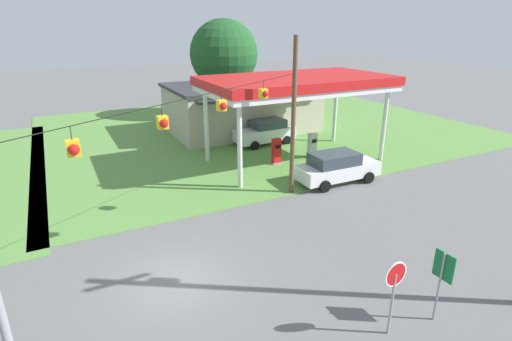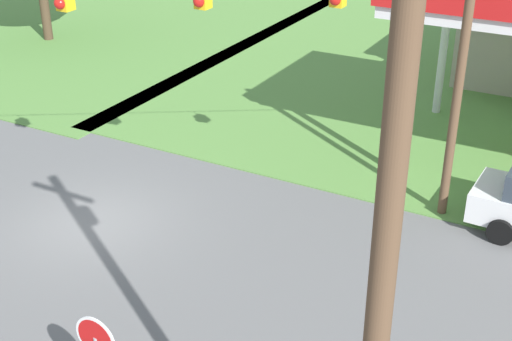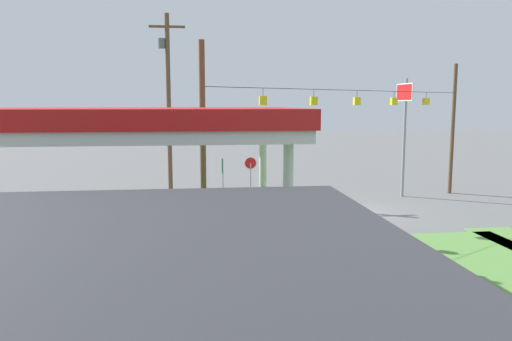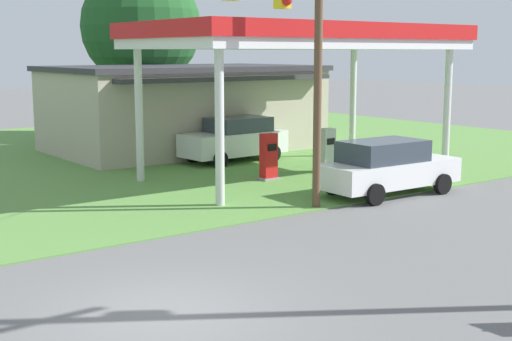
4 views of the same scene
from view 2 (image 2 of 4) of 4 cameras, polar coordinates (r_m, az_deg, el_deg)
The scene contains 4 objects.
ground_plane at distance 19.52m, azimuth -13.00°, elevation -4.13°, with size 160.00×160.00×0.00m, color slate.
grass_verge_opposite_corner at distance 40.71m, azimuth -15.64°, elevation 11.86°, with size 24.00×24.00×0.04m, color #5B8E42.
utility_pole_main at distance 6.94m, azimuth 10.78°, elevation -4.38°, with size 2.20×0.44×11.24m.
signal_span_gantry at distance 17.66m, azimuth -14.55°, elevation 8.78°, with size 16.31×10.24×8.28m.
Camera 2 is at (11.67, -12.22, 9.78)m, focal length 50.00 mm.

